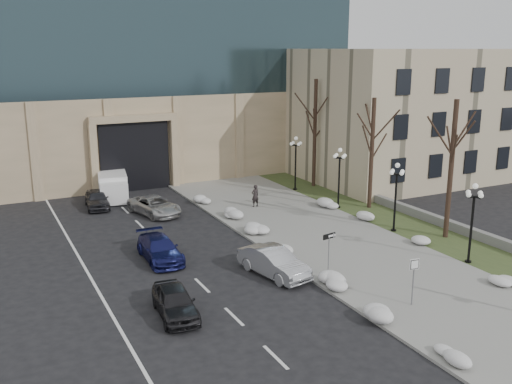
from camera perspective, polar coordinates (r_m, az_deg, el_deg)
ground at (r=25.87m, az=17.38°, el=-14.22°), size 160.00×160.00×0.00m
sidewalk at (r=37.92m, az=6.54°, el=-4.32°), size 9.00×40.00×0.12m
curb at (r=35.76m, az=0.46°, el=-5.37°), size 0.30×40.00×0.14m
grass_strip at (r=41.71m, az=14.04°, el=-2.96°), size 4.00×40.00×0.10m
stone_wall at (r=44.34m, az=14.36°, el=-1.56°), size 0.50×30.00×0.70m
classical_building at (r=58.69m, az=14.46°, el=7.82°), size 22.00×18.12×12.00m
car_a at (r=26.97m, az=-8.10°, el=-10.81°), size 2.05×4.23×1.39m
car_b at (r=31.14m, az=1.80°, el=-7.03°), size 2.52×4.88×1.53m
car_c at (r=33.82m, az=-9.59°, el=-5.64°), size 1.98×4.71×1.36m
car_d at (r=43.03m, az=-10.11°, el=-1.35°), size 3.43×5.32×1.36m
car_e at (r=45.82m, az=-15.62°, el=-0.67°), size 2.12×4.32×1.42m
pedestrian at (r=43.97m, az=-0.09°, el=-0.38°), size 0.67×0.48×1.73m
box_truck at (r=48.81m, az=-14.14°, el=0.65°), size 3.32×6.70×2.04m
one_way_sign at (r=30.87m, az=7.53°, el=-4.84°), size 0.93×0.27×2.46m
keep_sign at (r=28.11m, az=15.51°, el=-7.71°), size 0.52×0.11×2.44m
snow_clump_a at (r=24.50m, az=18.99°, el=-15.25°), size 1.10×1.60×0.36m
snow_clump_b at (r=26.81m, az=12.52°, el=-12.11°), size 1.10×1.60×0.36m
snow_clump_c at (r=29.87m, az=7.49°, el=-9.06°), size 1.10×1.60×0.36m
snow_clump_d at (r=34.22m, az=2.59°, el=-5.89°), size 1.10×1.60×0.36m
snow_clump_e at (r=37.72m, az=-0.03°, el=-3.94°), size 1.10×1.60×0.36m
snow_clump_f at (r=41.29m, az=-2.61°, el=-2.35°), size 1.10×1.60×0.36m
snow_clump_g at (r=45.34m, az=-5.33°, el=-0.89°), size 1.10×1.60×0.36m
snow_clump_h at (r=32.40m, az=23.84°, el=-8.32°), size 1.10×1.60×0.36m
snow_clump_i at (r=36.78m, az=16.41°, el=-5.02°), size 1.10×1.60×0.36m
snow_clump_j at (r=41.26m, az=10.73°, el=-2.60°), size 1.10×1.60×0.36m
snow_clump_k at (r=44.29m, az=7.20°, el=-1.30°), size 1.10×1.60×0.36m
lamppost_a at (r=34.27m, az=20.86°, el=-1.93°), size 1.18×1.18×4.76m
lamppost_b at (r=38.75m, az=13.83°, el=0.39°), size 1.18×1.18×4.76m
lamppost_c at (r=43.75m, az=8.34°, el=2.20°), size 1.18×1.18×4.76m
lamppost_d at (r=49.10m, az=3.99°, el=3.62°), size 1.18×1.18×4.76m
tree_near at (r=37.92m, az=19.07°, el=3.98°), size 3.20×3.20×9.00m
tree_mid at (r=43.83m, az=11.57°, el=5.32°), size 3.20×3.20×8.50m
tree_far at (r=50.21m, az=5.93°, el=7.36°), size 3.20×3.20×9.50m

